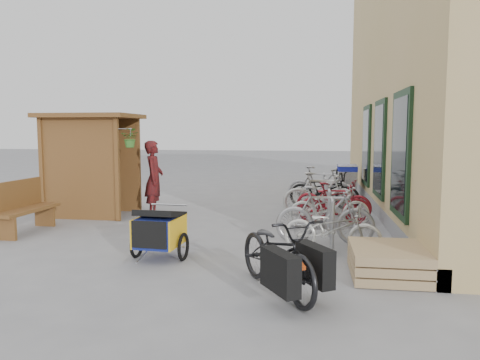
# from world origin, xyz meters

# --- Properties ---
(ground) EXTENTS (80.00, 80.00, 0.00)m
(ground) POSITION_xyz_m (0.00, 0.00, 0.00)
(ground) COLOR gray
(kiosk) EXTENTS (2.49, 1.65, 2.40)m
(kiosk) POSITION_xyz_m (-3.28, 2.47, 1.55)
(kiosk) COLOR brown
(kiosk) RESTS_ON ground
(bike_rack) EXTENTS (0.05, 5.35, 0.86)m
(bike_rack) POSITION_xyz_m (2.30, 2.40, 0.52)
(bike_rack) COLOR #A5A8AD
(bike_rack) RESTS_ON ground
(pallet_stack) EXTENTS (1.00, 1.20, 0.40)m
(pallet_stack) POSITION_xyz_m (3.00, -1.40, 0.21)
(pallet_stack) COLOR tan
(pallet_stack) RESTS_ON ground
(bench) EXTENTS (0.55, 1.65, 1.03)m
(bench) POSITION_xyz_m (-3.68, 0.42, 0.53)
(bench) COLOR brown
(bench) RESTS_ON ground
(shopping_carts) EXTENTS (0.57, 1.57, 1.02)m
(shopping_carts) POSITION_xyz_m (3.00, 6.40, 0.59)
(shopping_carts) COLOR silver
(shopping_carts) RESTS_ON ground
(child_trailer) EXTENTS (0.87, 1.43, 0.83)m
(child_trailer) POSITION_xyz_m (-0.41, -0.99, 0.46)
(child_trailer) COLOR navy
(child_trailer) RESTS_ON ground
(cargo_bike) EXTENTS (1.54, 1.94, 0.99)m
(cargo_bike) POSITION_xyz_m (1.55, -2.30, 0.49)
(cargo_bike) COLOR black
(cargo_bike) RESTS_ON ground
(person_kiosk) EXTENTS (0.50, 0.69, 1.78)m
(person_kiosk) POSITION_xyz_m (-1.72, 2.62, 0.89)
(person_kiosk) COLOR maroon
(person_kiosk) RESTS_ON ground
(bike_0) EXTENTS (1.68, 0.88, 0.84)m
(bike_0) POSITION_xyz_m (2.29, -0.30, 0.42)
(bike_0) COLOR beige
(bike_0) RESTS_ON ground
(bike_1) EXTENTS (1.73, 0.50, 1.04)m
(bike_1) POSITION_xyz_m (2.19, 0.32, 0.52)
(bike_1) COLOR #9C9BA0
(bike_1) RESTS_ON ground
(bike_2) EXTENTS (1.74, 0.84, 0.88)m
(bike_2) POSITION_xyz_m (2.33, 1.80, 0.44)
(bike_2) COLOR beige
(bike_2) RESTS_ON ground
(bike_3) EXTENTS (1.52, 0.46, 0.91)m
(bike_3) POSITION_xyz_m (2.45, 2.12, 0.45)
(bike_3) COLOR maroon
(bike_3) RESTS_ON ground
(bike_4) EXTENTS (1.81, 0.98, 0.90)m
(bike_4) POSITION_xyz_m (2.45, 2.78, 0.45)
(bike_4) COLOR maroon
(bike_4) RESTS_ON ground
(bike_5) EXTENTS (1.76, 0.58, 1.04)m
(bike_5) POSITION_xyz_m (2.16, 3.11, 0.52)
(bike_5) COLOR beige
(bike_5) RESTS_ON ground
(bike_6) EXTENTS (1.97, 1.22, 0.98)m
(bike_6) POSITION_xyz_m (2.29, 4.14, 0.49)
(bike_6) COLOR black
(bike_6) RESTS_ON ground
(bike_7) EXTENTS (1.85, 0.98, 1.07)m
(bike_7) POSITION_xyz_m (2.18, 4.58, 0.53)
(bike_7) COLOR #9C9BA0
(bike_7) RESTS_ON ground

